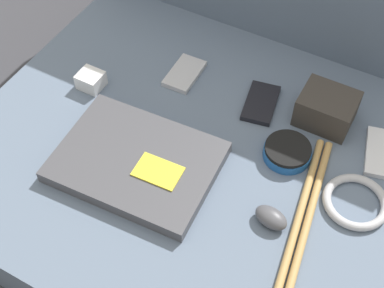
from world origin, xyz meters
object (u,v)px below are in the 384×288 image
object	(u,v)px
laptop	(137,162)
phone_silver	(185,74)
camera_pouch	(327,109)
phone_black	(261,103)
computer_mouse	(271,218)
charger_brick	(91,80)
phone_small	(380,153)
speaker_puck	(287,152)

from	to	relation	value
laptop	phone_silver	bearing A→B (deg)	95.57
phone_silver	camera_pouch	bearing A→B (deg)	2.94
phone_black	computer_mouse	bearing A→B (deg)	-73.12
computer_mouse	charger_brick	world-z (taller)	charger_brick
phone_silver	charger_brick	distance (m)	0.21
phone_small	camera_pouch	xyz separation A→B (m)	(-0.13, 0.03, 0.03)
computer_mouse	phone_silver	world-z (taller)	computer_mouse
laptop	camera_pouch	size ratio (longest dim) A/B	2.83
speaker_puck	phone_small	bearing A→B (deg)	29.81
speaker_puck	phone_black	distance (m)	0.15
phone_small	charger_brick	world-z (taller)	charger_brick
phone_silver	phone_small	size ratio (longest dim) A/B	0.82
phone_black	phone_small	xyz separation A→B (m)	(0.27, -0.01, -0.00)
speaker_puck	computer_mouse	bearing A→B (deg)	-78.38
camera_pouch	computer_mouse	bearing A→B (deg)	-90.01
computer_mouse	charger_brick	distance (m)	0.51
speaker_puck	phone_silver	distance (m)	0.31
computer_mouse	phone_black	distance (m)	0.29
phone_silver	charger_brick	size ratio (longest dim) A/B	2.03
speaker_puck	phone_black	xyz separation A→B (m)	(-0.10, 0.10, -0.01)
computer_mouse	phone_silver	size ratio (longest dim) A/B	0.65
camera_pouch	charger_brick	distance (m)	0.52
phone_silver	phone_black	distance (m)	0.19
phone_black	phone_small	world-z (taller)	same
computer_mouse	speaker_puck	distance (m)	0.16
phone_small	charger_brick	xyz separation A→B (m)	(-0.63, -0.12, 0.01)
phone_small	camera_pouch	distance (m)	0.14
computer_mouse	phone_small	distance (m)	0.28
phone_silver	phone_black	bearing A→B (deg)	-1.50
phone_small	charger_brick	distance (m)	0.64
speaker_puck	phone_small	world-z (taller)	speaker_puck
phone_small	speaker_puck	bearing A→B (deg)	-163.97
computer_mouse	camera_pouch	xyz separation A→B (m)	(0.00, 0.29, 0.02)
computer_mouse	phone_small	world-z (taller)	computer_mouse
phone_black	speaker_puck	bearing A→B (deg)	-55.49
computer_mouse	phone_silver	xyz separation A→B (m)	(-0.33, 0.26, -0.01)
speaker_puck	camera_pouch	world-z (taller)	camera_pouch
laptop	speaker_puck	distance (m)	0.30
laptop	speaker_puck	size ratio (longest dim) A/B	3.34
phone_silver	camera_pouch	distance (m)	0.33
speaker_puck	phone_silver	xyz separation A→B (m)	(-0.30, 0.10, -0.01)
computer_mouse	phone_silver	bearing A→B (deg)	152.15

